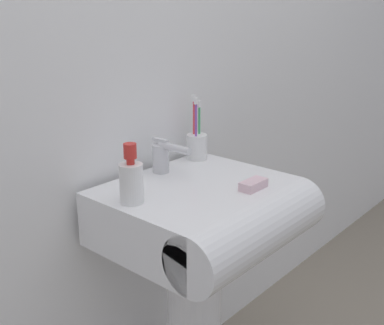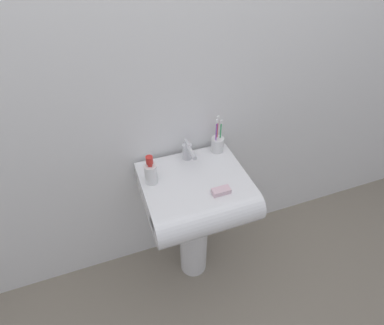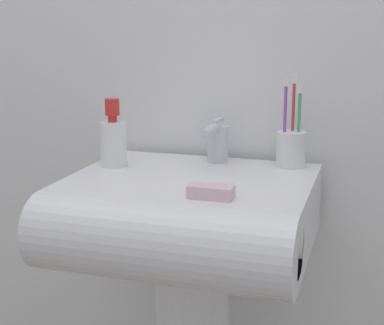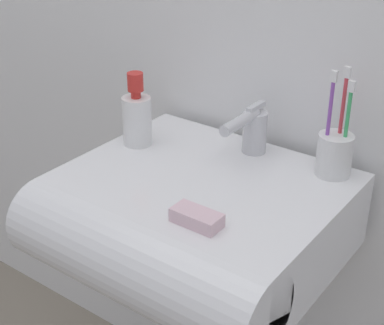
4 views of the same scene
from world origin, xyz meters
name	(u,v)px [view 2 (image 2 of 4)]	position (x,y,z in m)	size (l,w,h in m)	color
ground_plane	(193,265)	(0.00, 0.00, 0.00)	(6.00, 6.00, 0.00)	gray
wall_back	(176,76)	(0.00, 0.24, 1.20)	(5.00, 0.05, 2.40)	white
sink_pedestal	(194,236)	(0.00, 0.00, 0.32)	(0.16, 0.16, 0.64)	white
sink_basin	(198,196)	(0.00, -0.05, 0.72)	(0.50, 0.47, 0.15)	white
faucet	(188,151)	(0.02, 0.13, 0.85)	(0.05, 0.14, 0.10)	silver
toothbrush_cup	(217,144)	(0.18, 0.15, 0.84)	(0.07, 0.07, 0.21)	white
soap_bottle	(151,172)	(-0.20, 0.04, 0.85)	(0.06, 0.06, 0.15)	white
bar_soap	(221,191)	(0.08, -0.14, 0.81)	(0.08, 0.04, 0.02)	silver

